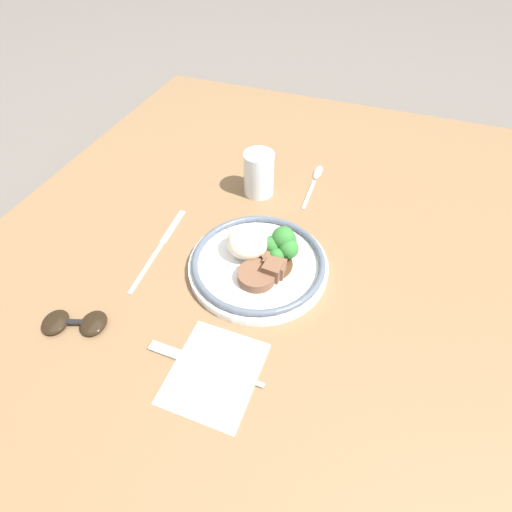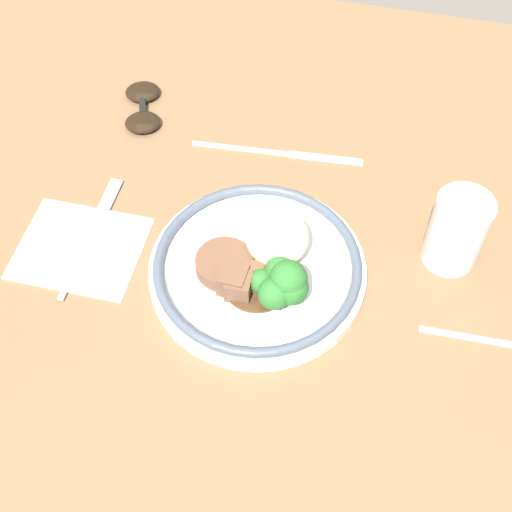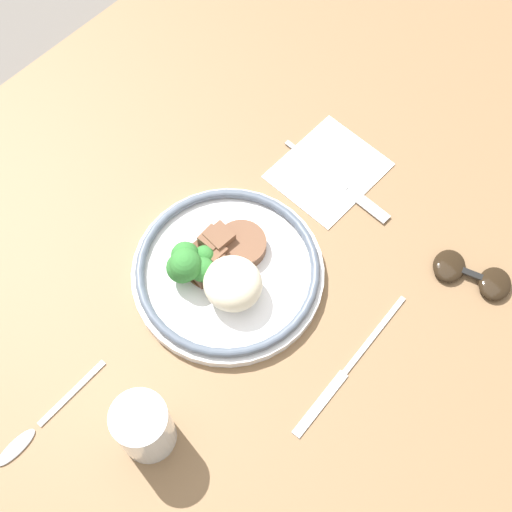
{
  "view_description": "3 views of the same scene",
  "coord_description": "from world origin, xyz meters",
  "views": [
    {
      "loc": [
        -0.42,
        -0.2,
        0.58
      ],
      "look_at": [
        0.03,
        -0.03,
        0.07
      ],
      "focal_mm": 28.0,
      "sensor_mm": 36.0,
      "label": 1
    },
    {
      "loc": [
        0.13,
        -0.49,
        0.73
      ],
      "look_at": [
        0.03,
        -0.04,
        0.08
      ],
      "focal_mm": 50.0,
      "sensor_mm": 36.0,
      "label": 2
    },
    {
      "loc": [
        0.29,
        0.26,
        0.89
      ],
      "look_at": [
        0.0,
        -0.01,
        0.09
      ],
      "focal_mm": 50.0,
      "sensor_mm": 36.0,
      "label": 3
    }
  ],
  "objects": [
    {
      "name": "ground_plane",
      "position": [
        0.0,
        0.0,
        0.0
      ],
      "size": [
        8.0,
        8.0,
        0.0
      ],
      "primitive_type": "plane",
      "color": "#5B5651"
    },
    {
      "name": "dining_table",
      "position": [
        0.0,
        0.0,
        0.02
      ],
      "size": [
        1.48,
        1.02,
        0.04
      ],
      "color": "brown",
      "rests_on": "ground"
    },
    {
      "name": "napkin",
      "position": [
        -0.18,
        -0.05,
        0.04
      ],
      "size": [
        0.15,
        0.13,
        0.0
      ],
      "color": "white",
      "rests_on": "dining_table"
    },
    {
      "name": "plate",
      "position": [
        0.04,
        -0.04,
        0.06
      ],
      "size": [
        0.25,
        0.25,
        0.07
      ],
      "color": "white",
      "rests_on": "dining_table"
    },
    {
      "name": "juice_glass",
      "position": [
        0.25,
        0.04,
        0.08
      ],
      "size": [
        0.06,
        0.06,
        0.1
      ],
      "color": "orange",
      "rests_on": "dining_table"
    },
    {
      "name": "fork",
      "position": [
        -0.18,
        -0.01,
        0.04
      ],
      "size": [
        0.02,
        0.19,
        0.0
      ],
      "rotation": [
        0.0,
        0.0,
        1.56
      ],
      "color": "#B7B7BC",
      "rests_on": "napkin"
    },
    {
      "name": "knife",
      "position": [
        0.02,
        0.16,
        0.04
      ],
      "size": [
        0.23,
        0.02,
        0.0
      ],
      "rotation": [
        0.0,
        0.0,
        0.07
      ],
      "color": "#B7B7BC",
      "rests_on": "dining_table"
    },
    {
      "name": "spoon",
      "position": [
        0.34,
        -0.07,
        0.04
      ],
      "size": [
        0.17,
        0.02,
        0.01
      ],
      "rotation": [
        0.0,
        0.0,
        0.02
      ],
      "color": "#B7B7BC",
      "rests_on": "dining_table"
    },
    {
      "name": "sunglasses",
      "position": [
        -0.19,
        0.2,
        0.05
      ],
      "size": [
        0.08,
        0.11,
        0.01
      ],
      "rotation": [
        0.0,
        0.0,
        0.32
      ],
      "color": "black",
      "rests_on": "dining_table"
    }
  ]
}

